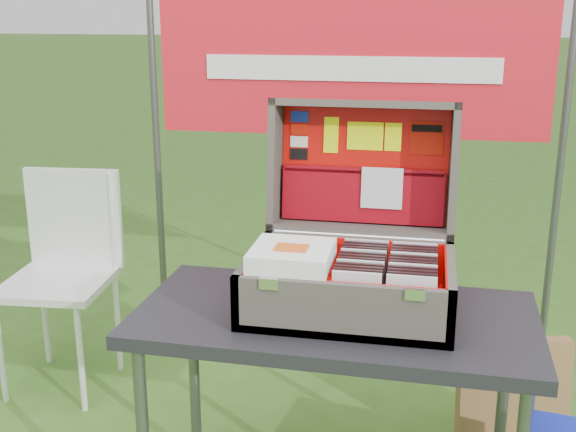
% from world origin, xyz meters
% --- Properties ---
extents(table, '(1.14, 0.59, 0.71)m').
position_xyz_m(table, '(0.10, -0.00, 0.35)').
color(table, black).
rests_on(table, ground).
extents(table_top, '(1.14, 0.59, 0.04)m').
position_xyz_m(table_top, '(0.10, -0.00, 0.69)').
color(table_top, black).
rests_on(table_top, ground).
extents(table_leg_bl, '(0.04, 0.04, 0.67)m').
position_xyz_m(table_leg_bl, '(-0.41, 0.22, 0.33)').
color(table_leg_bl, '#59595B').
rests_on(table_leg_bl, ground).
extents(table_leg_br, '(0.04, 0.04, 0.67)m').
position_xyz_m(table_leg_br, '(0.60, 0.22, 0.33)').
color(table_leg_br, '#59595B').
rests_on(table_leg_br, ground).
extents(suitcase, '(0.58, 0.57, 0.56)m').
position_xyz_m(suitcase, '(0.13, 0.09, 0.98)').
color(suitcase, '#5D564E').
rests_on(suitcase, table).
extents(suitcase_base_bottom, '(0.58, 0.41, 0.02)m').
position_xyz_m(suitcase_base_bottom, '(0.13, 0.03, 0.72)').
color(suitcase_base_bottom, '#5D564E').
rests_on(suitcase_base_bottom, table_top).
extents(suitcase_base_wall_front, '(0.58, 0.02, 0.16)m').
position_xyz_m(suitcase_base_wall_front, '(0.13, -0.17, 0.78)').
color(suitcase_base_wall_front, '#5D564E').
rests_on(suitcase_base_wall_front, table_top).
extents(suitcase_base_wall_back, '(0.58, 0.02, 0.16)m').
position_xyz_m(suitcase_base_wall_back, '(0.13, 0.22, 0.78)').
color(suitcase_base_wall_back, '#5D564E').
rests_on(suitcase_base_wall_back, table_top).
extents(suitcase_base_wall_left, '(0.02, 0.41, 0.16)m').
position_xyz_m(suitcase_base_wall_left, '(-0.15, 0.03, 0.78)').
color(suitcase_base_wall_left, '#5D564E').
rests_on(suitcase_base_wall_left, table_top).
extents(suitcase_base_wall_right, '(0.02, 0.41, 0.16)m').
position_xyz_m(suitcase_base_wall_right, '(0.41, 0.03, 0.78)').
color(suitcase_base_wall_right, '#5D564E').
rests_on(suitcase_base_wall_right, table_top).
extents(suitcase_liner_floor, '(0.53, 0.37, 0.01)m').
position_xyz_m(suitcase_liner_floor, '(0.13, 0.03, 0.73)').
color(suitcase_liner_floor, red).
rests_on(suitcase_liner_floor, suitcase_base_bottom).
extents(suitcase_latch_left, '(0.05, 0.01, 0.03)m').
position_xyz_m(suitcase_latch_left, '(-0.05, -0.18, 0.85)').
color(suitcase_latch_left, silver).
rests_on(suitcase_latch_left, suitcase_base_wall_front).
extents(suitcase_latch_right, '(0.05, 0.01, 0.03)m').
position_xyz_m(suitcase_latch_right, '(0.32, -0.18, 0.85)').
color(suitcase_latch_right, silver).
rests_on(suitcase_latch_right, suitcase_base_wall_front).
extents(suitcase_hinge, '(0.52, 0.02, 0.02)m').
position_xyz_m(suitcase_hinge, '(0.13, 0.23, 0.86)').
color(suitcase_hinge, silver).
rests_on(suitcase_hinge, suitcase_base_wall_back).
extents(suitcase_lid_back, '(0.58, 0.07, 0.41)m').
position_xyz_m(suitcase_lid_back, '(0.13, 0.40, 1.05)').
color(suitcase_lid_back, '#5D564E').
rests_on(suitcase_lid_back, suitcase_base_wall_back).
extents(suitcase_lid_rim_far, '(0.58, 0.16, 0.04)m').
position_xyz_m(suitcase_lid_rim_far, '(0.13, 0.36, 1.25)').
color(suitcase_lid_rim_far, '#5D564E').
rests_on(suitcase_lid_rim_far, suitcase_lid_back).
extents(suitcase_lid_rim_near, '(0.58, 0.16, 0.04)m').
position_xyz_m(suitcase_lid_rim_near, '(0.13, 0.31, 0.86)').
color(suitcase_lid_rim_near, '#5D564E').
rests_on(suitcase_lid_rim_near, suitcase_lid_back).
extents(suitcase_lid_rim_left, '(0.02, 0.21, 0.43)m').
position_xyz_m(suitcase_lid_rim_left, '(-0.15, 0.34, 1.06)').
color(suitcase_lid_rim_left, '#5D564E').
rests_on(suitcase_lid_rim_left, suitcase_lid_back).
extents(suitcase_lid_rim_right, '(0.02, 0.21, 0.43)m').
position_xyz_m(suitcase_lid_rim_right, '(0.41, 0.34, 1.06)').
color(suitcase_lid_rim_right, '#5D564E').
rests_on(suitcase_lid_rim_right, suitcase_lid_back).
extents(suitcase_lid_liner, '(0.53, 0.05, 0.36)m').
position_xyz_m(suitcase_lid_liner, '(0.13, 0.39, 1.05)').
color(suitcase_lid_liner, red).
rests_on(suitcase_lid_liner, suitcase_lid_back).
extents(suitcase_liner_wall_front, '(0.53, 0.01, 0.13)m').
position_xyz_m(suitcase_liner_wall_front, '(0.13, -0.15, 0.80)').
color(suitcase_liner_wall_front, red).
rests_on(suitcase_liner_wall_front, suitcase_base_bottom).
extents(suitcase_liner_wall_back, '(0.53, 0.01, 0.13)m').
position_xyz_m(suitcase_liner_wall_back, '(0.13, 0.21, 0.80)').
color(suitcase_liner_wall_back, red).
rests_on(suitcase_liner_wall_back, suitcase_base_bottom).
extents(suitcase_liner_wall_left, '(0.01, 0.37, 0.13)m').
position_xyz_m(suitcase_liner_wall_left, '(-0.13, 0.03, 0.80)').
color(suitcase_liner_wall_left, red).
rests_on(suitcase_liner_wall_left, suitcase_base_bottom).
extents(suitcase_liner_wall_right, '(0.01, 0.37, 0.13)m').
position_xyz_m(suitcase_liner_wall_right, '(0.40, 0.03, 0.80)').
color(suitcase_liner_wall_right, red).
rests_on(suitcase_liner_wall_right, suitcase_base_bottom).
extents(suitcase_lid_pocket, '(0.51, 0.05, 0.17)m').
position_xyz_m(suitcase_lid_pocket, '(0.13, 0.36, 0.96)').
color(suitcase_lid_pocket, maroon).
rests_on(suitcase_lid_pocket, suitcase_lid_liner).
extents(suitcase_pocket_edge, '(0.50, 0.02, 0.02)m').
position_xyz_m(suitcase_pocket_edge, '(0.13, 0.36, 1.04)').
color(suitcase_pocket_edge, maroon).
rests_on(suitcase_pocket_edge, suitcase_lid_pocket).
extents(suitcase_pocket_cd, '(0.13, 0.03, 0.13)m').
position_xyz_m(suitcase_pocket_cd, '(0.19, 0.34, 0.99)').
color(suitcase_pocket_cd, silver).
rests_on(suitcase_pocket_cd, suitcase_lid_pocket).
extents(lid_sticker_cc_a, '(0.06, 0.01, 0.04)m').
position_xyz_m(lid_sticker_cc_a, '(-0.08, 0.40, 1.20)').
color(lid_sticker_cc_a, '#1933B2').
rests_on(lid_sticker_cc_a, suitcase_lid_liner).
extents(lid_sticker_cc_b, '(0.06, 0.01, 0.04)m').
position_xyz_m(lid_sticker_cc_b, '(-0.08, 0.40, 1.16)').
color(lid_sticker_cc_b, '#BC1405').
rests_on(lid_sticker_cc_b, suitcase_lid_liner).
extents(lid_sticker_cc_c, '(0.06, 0.01, 0.04)m').
position_xyz_m(lid_sticker_cc_c, '(-0.08, 0.39, 1.12)').
color(lid_sticker_cc_c, white).
rests_on(lid_sticker_cc_c, suitcase_lid_liner).
extents(lid_sticker_cc_d, '(0.06, 0.01, 0.04)m').
position_xyz_m(lid_sticker_cc_d, '(-0.08, 0.39, 1.08)').
color(lid_sticker_cc_d, black).
rests_on(lid_sticker_cc_d, suitcase_lid_liner).
extents(lid_card_neon_tall, '(0.05, 0.02, 0.11)m').
position_xyz_m(lid_card_neon_tall, '(0.02, 0.39, 1.15)').
color(lid_card_neon_tall, '#E2F606').
rests_on(lid_card_neon_tall, suitcase_lid_liner).
extents(lid_card_neon_main, '(0.11, 0.01, 0.09)m').
position_xyz_m(lid_card_neon_main, '(0.13, 0.39, 1.15)').
color(lid_card_neon_main, '#E2F606').
rests_on(lid_card_neon_main, suitcase_lid_liner).
extents(lid_card_neon_small, '(0.05, 0.01, 0.09)m').
position_xyz_m(lid_card_neon_small, '(0.22, 0.39, 1.15)').
color(lid_card_neon_small, '#E2F606').
rests_on(lid_card_neon_small, suitcase_lid_liner).
extents(lid_sticker_band, '(0.10, 0.02, 0.10)m').
position_xyz_m(lid_sticker_band, '(0.32, 0.39, 1.15)').
color(lid_sticker_band, '#BC1405').
rests_on(lid_sticker_band, suitcase_lid_liner).
extents(lid_sticker_band_bar, '(0.09, 0.01, 0.02)m').
position_xyz_m(lid_sticker_band_bar, '(0.32, 0.40, 1.18)').
color(lid_sticker_band_bar, black).
rests_on(lid_sticker_band_bar, suitcase_lid_liner).
extents(cd_left_0, '(0.13, 0.01, 0.15)m').
position_xyz_m(cd_left_0, '(0.17, -0.13, 0.81)').
color(cd_left_0, silver).
rests_on(cd_left_0, suitcase_liner_floor).
extents(cd_left_1, '(0.13, 0.01, 0.15)m').
position_xyz_m(cd_left_1, '(0.17, -0.11, 0.81)').
color(cd_left_1, black).
rests_on(cd_left_1, suitcase_liner_floor).
extents(cd_left_2, '(0.13, 0.01, 0.15)m').
position_xyz_m(cd_left_2, '(0.17, -0.09, 0.81)').
color(cd_left_2, black).
rests_on(cd_left_2, suitcase_liner_floor).
extents(cd_left_3, '(0.13, 0.01, 0.15)m').
position_xyz_m(cd_left_3, '(0.17, -0.06, 0.81)').
color(cd_left_3, black).
rests_on(cd_left_3, suitcase_liner_floor).
extents(cd_left_4, '(0.13, 0.01, 0.15)m').
position_xyz_m(cd_left_4, '(0.17, -0.04, 0.81)').
color(cd_left_4, silver).
rests_on(cd_left_4, suitcase_liner_floor).
extents(cd_left_5, '(0.13, 0.01, 0.15)m').
position_xyz_m(cd_left_5, '(0.17, -0.02, 0.81)').
color(cd_left_5, black).
rests_on(cd_left_5, suitcase_liner_floor).
extents(cd_left_6, '(0.13, 0.01, 0.15)m').
position_xyz_m(cd_left_6, '(0.17, 0.00, 0.81)').
color(cd_left_6, black).
rests_on(cd_left_6, suitcase_liner_floor).
extents(cd_left_7, '(0.13, 0.01, 0.15)m').
position_xyz_m(cd_left_7, '(0.17, 0.03, 0.81)').
color(cd_left_7, black).
rests_on(cd_left_7, suitcase_liner_floor).
extents(cd_left_8, '(0.13, 0.01, 0.15)m').
position_xyz_m(cd_left_8, '(0.17, 0.05, 0.81)').
color(cd_left_8, silver).
rests_on(cd_left_8, suitcase_liner_floor).
extents(cd_left_9, '(0.13, 0.01, 0.15)m').
position_xyz_m(cd_left_9, '(0.17, 0.07, 0.81)').
color(cd_left_9, black).
rests_on(cd_left_9, suitcase_liner_floor).
extents(cd_left_10, '(0.13, 0.01, 0.15)m').
position_xyz_m(cd_left_10, '(0.17, 0.10, 0.81)').
color(cd_left_10, black).
rests_on(cd_left_10, suitcase_liner_floor).
extents(cd_left_11, '(0.13, 0.01, 0.15)m').
position_xyz_m(cd_left_11, '(0.17, 0.12, 0.81)').
color(cd_left_11, black).
rests_on(cd_left_11, suitcase_liner_floor).
extents(cd_left_12, '(0.13, 0.01, 0.15)m').
position_xyz_m(cd_left_12, '(0.17, 0.14, 0.81)').
color(cd_left_12, silver).
rests_on(cd_left_12, suitcase_liner_floor).
extents(cd_right_0, '(0.13, 0.01, 0.15)m').
position_xyz_m(cd_right_0, '(0.31, -0.13, 0.81)').
color(cd_right_0, silver).
rests_on(cd_right_0, suitcase_liner_floor).
extents(cd_right_1, '(0.13, 0.01, 0.15)m').
position_xyz_m(cd_right_1, '(0.31, -0.11, 0.81)').
color(cd_right_1, black).
rests_on(cd_right_1, suitcase_liner_floor).
extents(cd_right_2, '(0.13, 0.01, 0.15)m').
position_xyz_m(cd_right_2, '(0.31, -0.09, 0.81)').
color(cd_right_2, black).
rests_on(cd_right_2, suitcase_liner_floor).
extents(cd_right_3, '(0.13, 0.01, 0.15)m').
position_xyz_m(cd_right_3, '(0.31, -0.06, 0.81)').
color(cd_right_3, black).
rests_on(cd_right_3, suitcase_liner_floor).
extents(cd_right_4, '(0.13, 0.01, 0.15)m').
position_xyz_m(cd_right_4, '(0.31, -0.04, 0.81)').
color(cd_right_4, silver).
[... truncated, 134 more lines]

